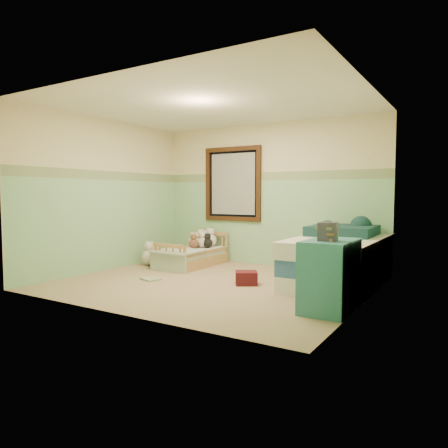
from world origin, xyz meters
The scene contains 32 objects.
floor centered at (0.00, 0.00, -0.01)m, with size 4.20×3.60×0.02m, color #9D7D5F.
ceiling centered at (0.00, 0.00, 2.51)m, with size 4.20×3.60×0.02m, color white.
wall_back centered at (0.00, 1.80, 1.25)m, with size 4.20×0.04×2.50m, color beige.
wall_front centered at (0.00, -1.80, 1.25)m, with size 4.20×0.04×2.50m, color beige.
wall_left centered at (-2.10, 0.00, 1.25)m, with size 0.04×3.60×2.50m, color beige.
wall_right centered at (2.10, 0.00, 1.25)m, with size 0.04×3.60×2.50m, color beige.
wainscot_mint centered at (0.00, 1.79, 0.75)m, with size 4.20×0.01×1.50m, color #81C580.
border_strip centered at (0.00, 1.79, 1.57)m, with size 4.20×0.01×0.15m, color #3D6A3E.
window_frame centered at (-0.70, 1.76, 1.45)m, with size 1.16×0.06×1.36m, color #381E0E.
window_blinds centered at (-0.70, 1.77, 1.45)m, with size 0.92×0.01×1.12m, color #B1B0AD.
toddler_bed_frame centered at (-1.10, 1.05, 0.09)m, with size 0.67×1.34×0.17m, color #AE7E4D.
toddler_mattress centered at (-1.10, 1.05, 0.23)m, with size 0.61×1.29×0.12m, color silver.
patchwork_quilt centered at (-1.10, 0.63, 0.31)m, with size 0.73×0.67×0.03m, color #659DB6.
plush_bed_brown centered at (-1.25, 1.55, 0.40)m, with size 0.22×0.22×0.22m, color brown.
plush_bed_white centered at (-1.05, 1.55, 0.41)m, with size 0.23×0.23×0.23m, color white.
plush_bed_tan centered at (-1.20, 1.33, 0.38)m, with size 0.18×0.18×0.18m, color tan.
plush_bed_dark centered at (-0.97, 1.33, 0.38)m, with size 0.18×0.18×0.18m, color black.
plush_floor_cream centered at (-1.77, 0.68, 0.14)m, with size 0.29×0.29×0.29m, color beige.
plush_floor_tan centered at (-1.55, 0.58, 0.12)m, with size 0.24×0.24×0.24m, color tan.
twin_bed_frame centered at (1.55, 0.92, 0.11)m, with size 1.05×2.11×0.22m, color silver.
twin_boxspring centered at (1.55, 0.92, 0.33)m, with size 1.05×2.11×0.22m, color navy.
twin_mattress centered at (1.55, 0.92, 0.55)m, with size 1.09×2.15×0.22m, color white.
teal_blanket centered at (1.50, 1.22, 0.73)m, with size 0.89×0.95×0.14m, color #0C312F.
dresser centered at (1.85, -0.50, 0.38)m, with size 0.48×0.77×0.77m, color teal.
book_stack centered at (1.85, -0.60, 0.87)m, with size 0.20×0.15×0.20m, color #452828.
red_pillow centered at (0.46, 0.18, 0.09)m, with size 0.30×0.26×0.19m, color maroon.
floor_book centered at (-0.90, -0.28, 0.01)m, with size 0.28×0.22×0.03m, color yellow.
extra_plush_0 centered at (-1.31, 1.35, 0.39)m, with size 0.19×0.19×0.19m, color tan.
extra_plush_1 centered at (-1.14, 1.14, 0.38)m, with size 0.17×0.17×0.17m, color brown.
extra_plush_2 centered at (-1.21, 1.48, 0.40)m, with size 0.21×0.21×0.21m, color beige.
extra_plush_3 centered at (-1.17, 1.53, 0.39)m, with size 0.20×0.20×0.20m, color beige.
extra_plush_4 centered at (-1.06, 1.31, 0.39)m, with size 0.19×0.19×0.19m, color beige.
Camera 1 is at (3.21, -4.90, 1.26)m, focal length 33.49 mm.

